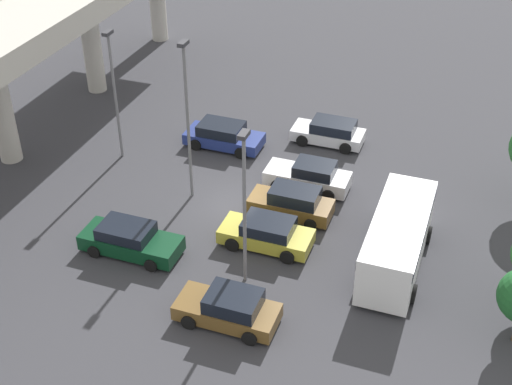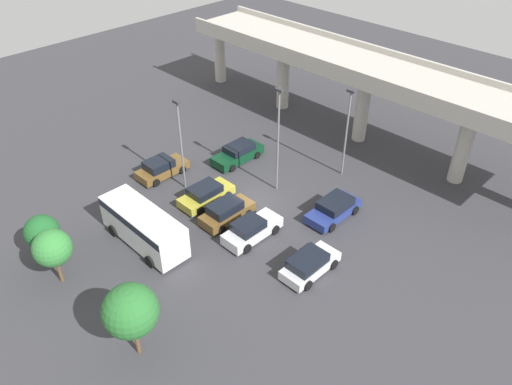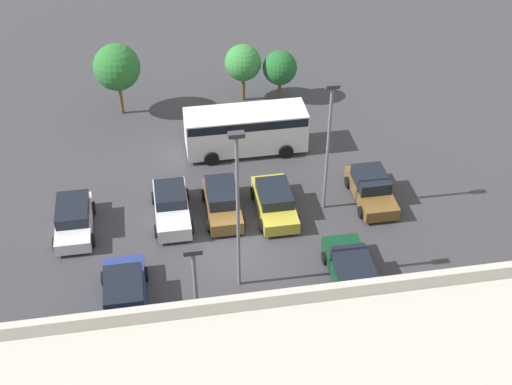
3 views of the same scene
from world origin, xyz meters
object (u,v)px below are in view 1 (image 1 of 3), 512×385
object	(u,v)px
parked_car_2	(267,233)
lamp_post_mid_lot	(114,86)
parked_car_4	(309,176)
parked_car_3	(292,203)
parked_car_1	(130,240)
lamp_post_by_overpass	(187,111)
parked_car_0	(229,309)
parked_car_5	(223,135)
shuttle_bus	(398,237)
lamp_post_near_aisle	(244,198)
parked_car_6	(330,132)

from	to	relation	value
parked_car_2	lamp_post_mid_lot	bearing A→B (deg)	-25.49
parked_car_4	parked_car_3	bearing A→B (deg)	87.68
parked_car_4	lamp_post_mid_lot	xyz separation A→B (m)	(-0.45, 11.34, 3.81)
parked_car_1	parked_car_3	bearing A→B (deg)	40.82
lamp_post_by_overpass	parked_car_0	bearing A→B (deg)	-146.68
parked_car_5	shuttle_bus	size ratio (longest dim) A/B	0.63
shuttle_bus	lamp_post_near_aisle	distance (m)	7.73
parked_car_3	parked_car_4	bearing A→B (deg)	-92.32
lamp_post_mid_lot	lamp_post_near_aisle	bearing A→B (deg)	-126.45
parked_car_2	parked_car_3	bearing A→B (deg)	-97.93
parked_car_2	parked_car_1	bearing A→B (deg)	24.23
parked_car_4	parked_car_5	world-z (taller)	parked_car_4
lamp_post_near_aisle	lamp_post_mid_lot	distance (m)	13.36
parked_car_6	parked_car_1	bearing A→B (deg)	64.97
parked_car_0	parked_car_6	size ratio (longest dim) A/B	1.03
parked_car_2	parked_car_5	bearing A→B (deg)	-55.76
parked_car_1	lamp_post_mid_lot	bearing A→B (deg)	121.31
parked_car_2	parked_car_5	distance (m)	10.01
parked_car_4	lamp_post_mid_lot	world-z (taller)	lamp_post_mid_lot
parked_car_1	shuttle_bus	world-z (taller)	shuttle_bus
parked_car_1	parked_car_2	world-z (taller)	parked_car_1
parked_car_2	shuttle_bus	size ratio (longest dim) A/B	0.62
parked_car_3	shuttle_bus	distance (m)	6.27
parked_car_1	lamp_post_near_aisle	size ratio (longest dim) A/B	0.63
parked_car_3	parked_car_5	bearing A→B (deg)	-42.04
parked_car_4	shuttle_bus	distance (m)	7.61
parked_car_0	parked_car_1	bearing A→B (deg)	-24.38
parked_car_2	lamp_post_near_aisle	world-z (taller)	lamp_post_near_aisle
parked_car_3	lamp_post_by_overpass	size ratio (longest dim) A/B	0.49
parked_car_5	parked_car_6	world-z (taller)	parked_car_6
shuttle_bus	parked_car_0	bearing A→B (deg)	-44.00
parked_car_1	lamp_post_by_overpass	xyz separation A→B (m)	(5.46, -0.81, 4.40)
parked_car_1	parked_car_3	xyz separation A→B (m)	(5.56, -6.44, 0.05)
parked_car_1	parked_car_6	xyz separation A→B (m)	(13.54, -6.32, 0.00)
parked_car_1	parked_car_3	distance (m)	8.50
parked_car_2	parked_car_6	distance (m)	10.83
lamp_post_near_aisle	parked_car_4	bearing A→B (deg)	-4.06
parked_car_2	parked_car_5	xyz separation A→B (m)	(8.27, 5.63, 0.00)
shuttle_bus	parked_car_5	bearing A→B (deg)	-122.85
parked_car_0	lamp_post_near_aisle	xyz separation A→B (m)	(2.78, 0.31, 3.84)
shuttle_bus	parked_car_2	bearing A→B (deg)	-84.15
parked_car_2	shuttle_bus	world-z (taller)	shuttle_bus
parked_car_4	lamp_post_by_overpass	size ratio (longest dim) A/B	0.52
parked_car_1	lamp_post_mid_lot	xyz separation A→B (m)	(7.88, 4.79, 3.83)
parked_car_3	parked_car_5	distance (m)	8.11
parked_car_2	lamp_post_by_overpass	world-z (taller)	lamp_post_by_overpass
parked_car_1	parked_car_6	bearing A→B (deg)	64.97
shuttle_bus	parked_car_4	bearing A→B (deg)	-131.18
parked_car_3	parked_car_6	size ratio (longest dim) A/B	1.00
parked_car_6	shuttle_bus	xyz separation A→B (m)	(-10.19, -5.92, 0.90)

